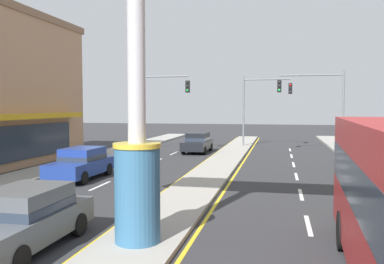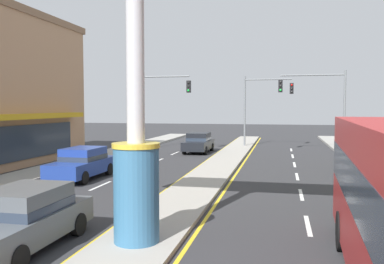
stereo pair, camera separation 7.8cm
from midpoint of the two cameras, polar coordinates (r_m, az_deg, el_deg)
name	(u,v)px [view 1 (the left image)]	position (r m, az deg, el deg)	size (l,w,h in m)	color
median_strip	(212,172)	(21.93, 2.67, -5.60)	(2.13, 52.00, 0.14)	#A39E93
sidewalk_left	(41,172)	(23.23, -20.37, -5.26)	(2.36, 60.00, 0.18)	#9E9B93
lane_markings	(208,178)	(20.62, 2.06, -6.37)	(8.87, 52.00, 0.01)	silver
district_sign	(136,67)	(10.35, -7.96, 8.98)	(7.70, 1.21, 8.13)	#33668C
traffic_light_left_side	(153,98)	(32.49, -5.57, 4.75)	(4.86, 0.46, 6.20)	slate
traffic_light_right_side	(318,97)	(31.95, 17.09, 4.63)	(4.86, 0.46, 6.20)	slate
traffic_light_median_far	(261,99)	(36.08, 9.49, 4.51)	(4.20, 0.46, 6.20)	slate
sedan_far_right_lane	(198,142)	(31.85, 0.71, -1.44)	(1.87, 4.32, 1.53)	black
sedan_near_left_lane	(24,218)	(11.24, -22.51, -10.97)	(1.84, 4.30, 1.53)	#4C5156
sedan_far_left_oncoming	(82,163)	(20.96, -15.16, -4.16)	(1.90, 4.33, 1.53)	navy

